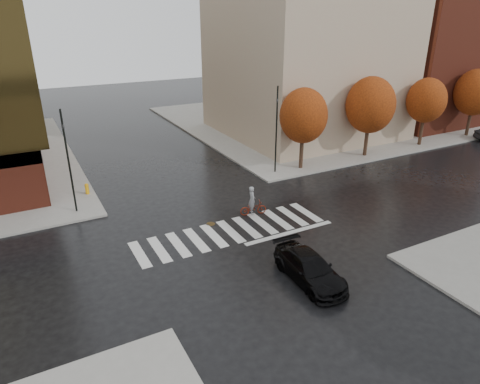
{
  "coord_description": "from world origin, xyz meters",
  "views": [
    {
      "loc": [
        -10.09,
        -19.54,
        12.09
      ],
      "look_at": [
        1.1,
        1.36,
        2.0
      ],
      "focal_mm": 32.0,
      "sensor_mm": 36.0,
      "label": 1
    }
  ],
  "objects_px": {
    "cyclist": "(253,205)",
    "fire_hydrant": "(87,188)",
    "traffic_light_nw": "(68,156)",
    "sedan": "(309,268)",
    "traffic_light_ne": "(276,125)"
  },
  "relations": [
    {
      "from": "traffic_light_nw",
      "to": "traffic_light_ne",
      "type": "xyz_separation_m",
      "value": [
        15.26,
        0.14,
        0.1
      ]
    },
    {
      "from": "cyclist",
      "to": "fire_hydrant",
      "type": "xyz_separation_m",
      "value": [
        -8.79,
        8.14,
        -0.08
      ]
    },
    {
      "from": "traffic_light_nw",
      "to": "fire_hydrant",
      "type": "height_order",
      "value": "traffic_light_nw"
    },
    {
      "from": "traffic_light_nw",
      "to": "sedan",
      "type": "bearing_deg",
      "value": 27.16
    },
    {
      "from": "sedan",
      "to": "cyclist",
      "type": "relative_size",
      "value": 2.35
    },
    {
      "from": "traffic_light_ne",
      "to": "cyclist",
      "type": "bearing_deg",
      "value": 65.05
    },
    {
      "from": "cyclist",
      "to": "traffic_light_nw",
      "type": "distance_m",
      "value": 11.82
    },
    {
      "from": "cyclist",
      "to": "traffic_light_nw",
      "type": "relative_size",
      "value": 0.29
    },
    {
      "from": "cyclist",
      "to": "traffic_light_nw",
      "type": "bearing_deg",
      "value": 73.57
    },
    {
      "from": "sedan",
      "to": "fire_hydrant",
      "type": "relative_size",
      "value": 5.82
    },
    {
      "from": "sedan",
      "to": "traffic_light_ne",
      "type": "distance_m",
      "value": 15.19
    },
    {
      "from": "traffic_light_ne",
      "to": "fire_hydrant",
      "type": "bearing_deg",
      "value": 8.35
    },
    {
      "from": "cyclist",
      "to": "traffic_light_nw",
      "type": "xyz_separation_m",
      "value": [
        -9.92,
        5.59,
        3.19
      ]
    },
    {
      "from": "cyclist",
      "to": "fire_hydrant",
      "type": "height_order",
      "value": "cyclist"
    },
    {
      "from": "sedan",
      "to": "traffic_light_ne",
      "type": "xyz_separation_m",
      "value": [
        6.53,
        13.31,
        3.29
      ]
    }
  ]
}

